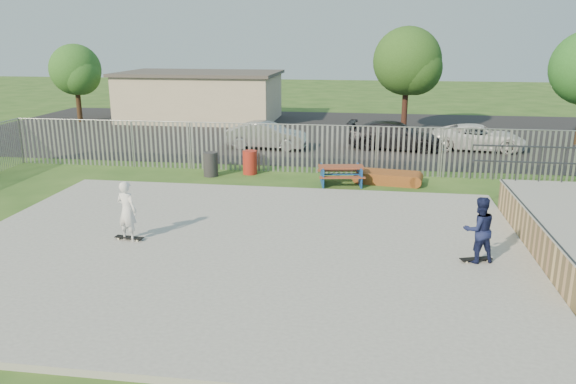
# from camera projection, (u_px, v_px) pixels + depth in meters

# --- Properties ---
(ground) EXTENTS (120.00, 120.00, 0.00)m
(ground) POSITION_uv_depth(u_px,v_px,m) (239.00, 250.00, 14.89)
(ground) COLOR #2B521C
(ground) RESTS_ON ground
(concrete_slab) EXTENTS (15.00, 12.00, 0.15)m
(concrete_slab) POSITION_uv_depth(u_px,v_px,m) (239.00, 248.00, 14.87)
(concrete_slab) COLOR gray
(concrete_slab) RESTS_ON ground
(fence) EXTENTS (26.04, 16.02, 2.00)m
(fence) POSITION_uv_depth(u_px,v_px,m) (298.00, 174.00, 18.85)
(fence) COLOR gray
(fence) RESTS_ON ground
(picnic_table) EXTENTS (1.91, 1.65, 0.72)m
(picnic_table) POSITION_uv_depth(u_px,v_px,m) (341.00, 175.00, 21.41)
(picnic_table) COLOR brown
(picnic_table) RESTS_ON ground
(funbox) EXTENTS (2.30, 1.38, 0.43)m
(funbox) POSITION_uv_depth(u_px,v_px,m) (388.00, 178.00, 21.65)
(funbox) COLOR brown
(funbox) RESTS_ON ground
(trash_bin_red) EXTENTS (0.58, 0.58, 0.97)m
(trash_bin_red) POSITION_uv_depth(u_px,v_px,m) (250.00, 162.00, 23.01)
(trash_bin_red) COLOR maroon
(trash_bin_red) RESTS_ON ground
(trash_bin_grey) EXTENTS (0.59, 0.59, 0.98)m
(trash_bin_grey) POSITION_uv_depth(u_px,v_px,m) (211.00, 164.00, 22.65)
(trash_bin_grey) COLOR #2A2A2D
(trash_bin_grey) RESTS_ON ground
(parking_lot) EXTENTS (40.00, 18.00, 0.02)m
(parking_lot) POSITION_uv_depth(u_px,v_px,m) (313.00, 132.00, 32.99)
(parking_lot) COLOR black
(parking_lot) RESTS_ON ground
(car_silver) EXTENTS (4.11, 1.66, 1.33)m
(car_silver) POSITION_uv_depth(u_px,v_px,m) (267.00, 135.00, 28.06)
(car_silver) COLOR #AEAFB3
(car_silver) RESTS_ON parking_lot
(car_dark) EXTENTS (4.90, 2.49, 1.36)m
(car_dark) POSITION_uv_depth(u_px,v_px,m) (395.00, 136.00, 27.93)
(car_dark) COLOR black
(car_dark) RESTS_ON parking_lot
(car_white) EXTENTS (4.71, 2.52, 1.26)m
(car_white) POSITION_uv_depth(u_px,v_px,m) (478.00, 137.00, 27.75)
(car_white) COLOR white
(car_white) RESTS_ON parking_lot
(building) EXTENTS (10.40, 6.40, 3.20)m
(building) POSITION_uv_depth(u_px,v_px,m) (201.00, 96.00, 37.50)
(building) COLOR beige
(building) RESTS_ON ground
(tree_left) EXTENTS (3.25, 3.25, 5.02)m
(tree_left) POSITION_uv_depth(u_px,v_px,m) (75.00, 70.00, 36.19)
(tree_left) COLOR #3E2918
(tree_left) RESTS_ON ground
(tree_mid) EXTENTS (3.92, 3.92, 6.05)m
(tree_mid) POSITION_uv_depth(u_px,v_px,m) (407.00, 61.00, 32.34)
(tree_mid) COLOR #3A2017
(tree_mid) RESTS_ON ground
(skateboard_a) EXTENTS (0.82, 0.44, 0.08)m
(skateboard_a) POSITION_uv_depth(u_px,v_px,m) (476.00, 260.00, 13.78)
(skateboard_a) COLOR black
(skateboard_a) RESTS_ON concrete_slab
(skateboard_b) EXTENTS (0.82, 0.29, 0.08)m
(skateboard_b) POSITION_uv_depth(u_px,v_px,m) (129.00, 238.00, 15.24)
(skateboard_b) COLOR black
(skateboard_b) RESTS_ON concrete_slab
(skater_navy) EXTENTS (0.95, 0.84, 1.64)m
(skater_navy) POSITION_uv_depth(u_px,v_px,m) (479.00, 230.00, 13.57)
(skater_navy) COLOR #151B42
(skater_navy) RESTS_ON concrete_slab
(skater_white) EXTENTS (0.69, 0.55, 1.64)m
(skater_white) POSITION_uv_depth(u_px,v_px,m) (127.00, 211.00, 15.03)
(skater_white) COLOR white
(skater_white) RESTS_ON concrete_slab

